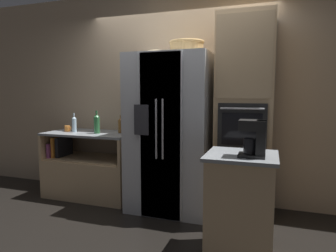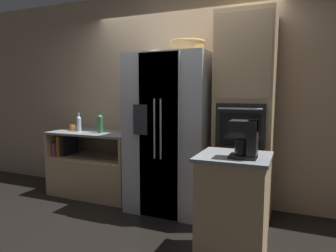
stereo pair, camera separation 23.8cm
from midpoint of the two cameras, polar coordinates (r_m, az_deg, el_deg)
name	(u,v)px [view 1 (the left image)]	position (r m, az deg, el deg)	size (l,w,h in m)	color
ground_plane	(169,208)	(3.89, -1.70, -15.33)	(20.00, 20.00, 0.00)	black
wall_back	(180,95)	(4.04, 0.54, 5.84)	(12.00, 0.06, 2.80)	tan
counter_left	(92,173)	(4.39, -15.88, -8.56)	(1.23, 0.67, 0.90)	tan
refrigerator	(171,133)	(3.66, -1.24, -1.34)	(0.98, 0.82, 1.89)	silver
wall_oven	(245,118)	(3.51, 12.54, 1.50)	(0.61, 0.71, 2.29)	tan
island_counter	(240,206)	(2.71, 11.10, -14.80)	(0.59, 0.58, 0.92)	tan
wicker_basket	(187,47)	(3.66, 1.64, 14.81)	(0.42, 0.42, 0.15)	tan
fruit_bowl	(156,53)	(3.79, -4.07, 13.74)	(0.29, 0.29, 0.07)	beige
bottle_tall	(97,123)	(4.13, -15.04, 0.47)	(0.08, 0.08, 0.30)	#33723F
bottle_short	(121,125)	(4.11, -10.63, 0.18)	(0.07, 0.07, 0.24)	brown
bottle_wide	(74,124)	(4.36, -18.95, 0.39)	(0.06, 0.06, 0.26)	silver
mug	(67,129)	(4.46, -20.09, -0.47)	(0.11, 0.08, 0.08)	orange
coffee_maker	(255,137)	(2.46, 13.65, -2.05)	(0.21, 0.17, 0.30)	black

